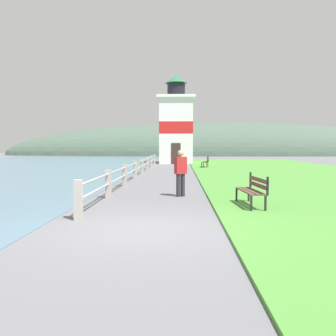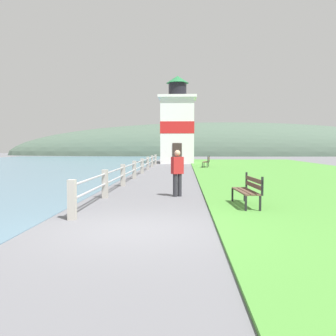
{
  "view_description": "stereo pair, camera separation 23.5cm",
  "coord_description": "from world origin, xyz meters",
  "px_view_note": "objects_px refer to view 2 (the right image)",
  "views": [
    {
      "loc": [
        0.78,
        -7.56,
        1.73
      ],
      "look_at": [
        -0.02,
        16.54,
        0.3
      ],
      "focal_mm": 40.0,
      "sensor_mm": 36.0,
      "label": 1
    },
    {
      "loc": [
        1.02,
        -7.55,
        1.73
      ],
      "look_at": [
        -0.02,
        16.54,
        0.3
      ],
      "focal_mm": 40.0,
      "sensor_mm": 36.0,
      "label": 2
    }
  ],
  "objects_px": {
    "lighthouse": "(177,126)",
    "park_bench_near": "(249,189)",
    "person_strolling": "(177,171)",
    "park_bench_midway": "(207,161)"
  },
  "relations": [
    {
      "from": "park_bench_midway",
      "to": "person_strolling",
      "type": "height_order",
      "value": "person_strolling"
    },
    {
      "from": "park_bench_midway",
      "to": "person_strolling",
      "type": "relative_size",
      "value": 1.04
    },
    {
      "from": "park_bench_near",
      "to": "person_strolling",
      "type": "bearing_deg",
      "value": -52.77
    },
    {
      "from": "lighthouse",
      "to": "person_strolling",
      "type": "xyz_separation_m",
      "value": [
        0.44,
        -24.5,
        -2.86
      ]
    },
    {
      "from": "park_bench_near",
      "to": "park_bench_midway",
      "type": "height_order",
      "value": "same"
    },
    {
      "from": "lighthouse",
      "to": "person_strolling",
      "type": "relative_size",
      "value": 5.42
    },
    {
      "from": "park_bench_near",
      "to": "park_bench_midway",
      "type": "bearing_deg",
      "value": -94.36
    },
    {
      "from": "person_strolling",
      "to": "park_bench_midway",
      "type": "bearing_deg",
      "value": -36.01
    },
    {
      "from": "park_bench_midway",
      "to": "lighthouse",
      "type": "relative_size",
      "value": 0.19
    },
    {
      "from": "lighthouse",
      "to": "park_bench_near",
      "type": "bearing_deg",
      "value": -84.75
    }
  ]
}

